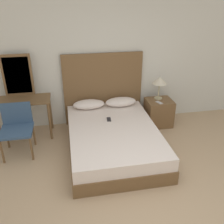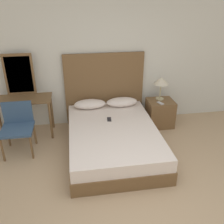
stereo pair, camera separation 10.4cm
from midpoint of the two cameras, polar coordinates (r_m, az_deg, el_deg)
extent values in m
plane|color=tan|center=(3.31, 8.77, -23.93)|extent=(16.00, 16.00, 0.00)
cube|color=silver|center=(4.92, 0.35, 12.46)|extent=(10.00, 0.06, 2.70)
cube|color=brown|center=(4.36, 0.90, -7.33)|extent=(1.49, 2.08, 0.23)
cube|color=silver|center=(4.25, 0.92, -4.90)|extent=(1.46, 2.04, 0.21)
cube|color=brown|center=(5.02, -1.15, 5.25)|extent=(1.57, 0.05, 1.45)
ellipsoid|color=silver|center=(4.86, -4.47, 1.82)|extent=(0.61, 0.30, 0.17)
ellipsoid|color=silver|center=(4.95, 2.89, 2.31)|extent=(0.61, 0.30, 0.17)
cube|color=#232328|center=(4.46, 0.00, -1.68)|extent=(0.08, 0.16, 0.01)
cube|color=brown|center=(5.15, 11.45, -0.24)|extent=(0.51, 0.45, 0.54)
cylinder|color=tan|center=(5.11, 11.40, 3.02)|extent=(0.16, 0.16, 0.02)
cylinder|color=tan|center=(5.05, 11.56, 4.68)|extent=(0.02, 0.02, 0.30)
cone|color=beige|center=(4.98, 11.79, 7.03)|extent=(0.29, 0.29, 0.14)
cube|color=#B7B7BC|center=(4.92, 11.59, 2.01)|extent=(0.12, 0.17, 0.01)
cube|color=brown|center=(4.78, -19.54, 2.75)|extent=(1.08, 0.49, 0.02)
cylinder|color=brown|center=(4.68, -13.24, -1.99)|extent=(0.04, 0.04, 0.73)
cylinder|color=brown|center=(5.05, -13.01, 0.19)|extent=(0.04, 0.04, 0.73)
cube|color=brown|center=(4.85, -19.86, 8.05)|extent=(0.52, 0.03, 0.76)
cube|color=#B2BCC6|center=(4.84, -19.87, 8.02)|extent=(0.44, 0.01, 0.67)
cube|color=#334C6B|center=(4.40, -20.23, -3.78)|extent=(0.51, 0.51, 0.04)
cube|color=#334C6B|center=(4.51, -20.18, 0.00)|extent=(0.49, 0.04, 0.38)
cylinder|color=brown|center=(4.38, -23.14, -8.03)|extent=(0.04, 0.04, 0.42)
cylinder|color=brown|center=(4.29, -17.24, -7.78)|extent=(0.04, 0.04, 0.42)
cylinder|color=brown|center=(4.75, -22.05, -5.02)|extent=(0.04, 0.04, 0.42)
cylinder|color=brown|center=(4.66, -16.63, -4.73)|extent=(0.04, 0.04, 0.42)
camera|label=1|loc=(0.05, -89.29, 0.35)|focal=40.00mm
camera|label=2|loc=(0.05, 90.71, -0.35)|focal=40.00mm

